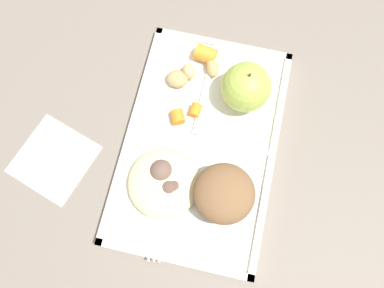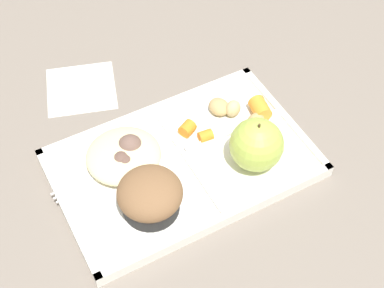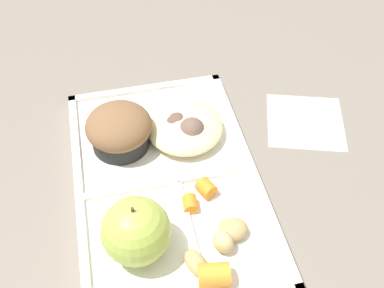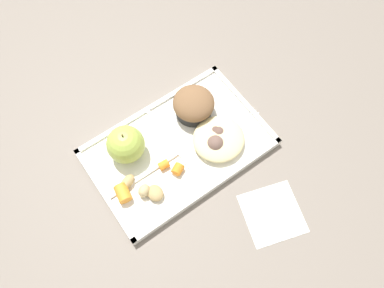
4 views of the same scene
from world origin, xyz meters
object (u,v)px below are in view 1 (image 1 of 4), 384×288
Objects in this scene: lunch_tray at (201,144)px; green_apple at (246,87)px; plastic_fork at (159,218)px; bran_muffin at (224,194)px.

lunch_tray is 0.12m from green_apple.
lunch_tray is 4.45× the size of green_apple.
lunch_tray is at bearing 164.27° from plastic_fork.
green_apple reaches higher than plastic_fork.
lunch_tray is at bearing -146.59° from bran_muffin.
lunch_tray is 0.10m from bran_muffin.
green_apple is at bearing 180.00° from bran_muffin.
green_apple reaches higher than lunch_tray.
bran_muffin is at bearing -0.00° from green_apple.
green_apple is 0.25m from plastic_fork.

